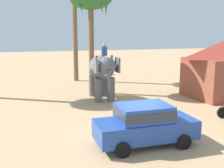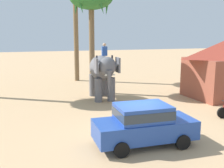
# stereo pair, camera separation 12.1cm
# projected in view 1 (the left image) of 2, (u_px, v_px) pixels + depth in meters

# --- Properties ---
(ground_plane) EXTENTS (120.00, 120.00, 0.00)m
(ground_plane) POSITION_uv_depth(u_px,v_px,m) (137.00, 137.00, 11.98)
(ground_plane) COLOR tan
(car_sedan_foreground) EXTENTS (4.13, 1.94, 1.70)m
(car_sedan_foreground) POSITION_uv_depth(u_px,v_px,m) (145.00, 123.00, 11.03)
(car_sedan_foreground) COLOR #23479E
(car_sedan_foreground) RESTS_ON ground
(elephant_with_mahout) EXTENTS (1.72, 3.90, 3.88)m
(elephant_with_mahout) POSITION_uv_depth(u_px,v_px,m) (102.00, 71.00, 18.59)
(elephant_with_mahout) COLOR slate
(elephant_with_mahout) RESTS_ON ground
(palm_tree_near_hut) EXTENTS (3.20, 3.20, 7.98)m
(palm_tree_near_hut) POSITION_uv_depth(u_px,v_px,m) (91.00, 0.00, 19.78)
(palm_tree_near_hut) COLOR brown
(palm_tree_near_hut) RESTS_ON ground
(roadside_hut) EXTENTS (5.21, 4.46, 4.00)m
(roadside_hut) POSITION_uv_depth(u_px,v_px,m) (222.00, 68.00, 19.20)
(roadside_hut) COLOR #994C38
(roadside_hut) RESTS_ON ground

